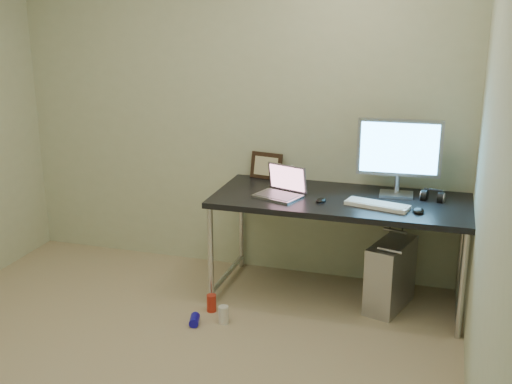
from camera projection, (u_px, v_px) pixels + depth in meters
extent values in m
plane|color=tan|center=(138.00, 382.00, 3.59)|extent=(3.50, 3.50, 0.00)
cube|color=beige|center=(236.00, 110.00, 4.83)|extent=(3.50, 0.02, 2.50)
cube|color=beige|center=(493.00, 196.00, 2.74)|extent=(0.02, 3.50, 2.50)
cube|color=black|center=(341.00, 201.00, 4.39)|extent=(1.74, 0.76, 0.04)
cylinder|color=silver|center=(211.00, 256.00, 4.42)|extent=(0.04, 0.04, 0.71)
cylinder|color=silver|center=(241.00, 224.00, 5.04)|extent=(0.04, 0.04, 0.71)
cylinder|color=silver|center=(462.00, 286.00, 3.96)|extent=(0.04, 0.04, 0.71)
cylinder|color=silver|center=(462.00, 247.00, 4.58)|extent=(0.04, 0.04, 0.71)
cylinder|color=silver|center=(227.00, 273.00, 4.81)|extent=(0.04, 0.68, 0.04)
cylinder|color=silver|center=(458.00, 303.00, 4.35)|extent=(0.04, 0.68, 0.04)
cube|color=silver|center=(390.00, 275.00, 4.40)|extent=(0.32, 0.49, 0.48)
cylinder|color=#A6A6AD|center=(390.00, 250.00, 4.15)|extent=(0.17, 0.07, 0.02)
cylinder|color=#A6A6AD|center=(395.00, 231.00, 4.50)|extent=(0.17, 0.07, 0.02)
cylinder|color=black|center=(390.00, 234.00, 4.70)|extent=(0.01, 0.16, 0.69)
cylinder|color=black|center=(402.00, 239.00, 4.66)|extent=(0.02, 0.11, 0.71)
cylinder|color=red|center=(212.00, 303.00, 4.39)|extent=(0.08, 0.08, 0.12)
cylinder|color=white|center=(223.00, 315.00, 4.22)|extent=(0.08, 0.08, 0.12)
cylinder|color=#150FC5|center=(195.00, 320.00, 4.21)|extent=(0.09, 0.13, 0.06)
cube|color=#A6A6AD|center=(278.00, 196.00, 4.39)|extent=(0.35, 0.30, 0.02)
cube|color=slate|center=(278.00, 195.00, 4.39)|extent=(0.31, 0.25, 0.00)
cube|color=#98979F|center=(287.00, 178.00, 4.46)|extent=(0.30, 0.14, 0.19)
cube|color=#855260|center=(287.00, 178.00, 4.45)|extent=(0.27, 0.12, 0.17)
cube|color=#A6A6AD|center=(396.00, 194.00, 4.43)|extent=(0.24, 0.18, 0.02)
cylinder|color=#A6A6AD|center=(397.00, 184.00, 4.43)|extent=(0.04, 0.04, 0.12)
cube|color=#A6A6AD|center=(399.00, 148.00, 4.35)|extent=(0.57, 0.07, 0.39)
cube|color=#4FB5FF|center=(399.00, 148.00, 4.33)|extent=(0.52, 0.04, 0.34)
cube|color=white|center=(377.00, 205.00, 4.19)|extent=(0.43, 0.23, 0.03)
ellipsoid|color=black|center=(418.00, 209.00, 4.08)|extent=(0.09, 0.12, 0.04)
ellipsoid|color=black|center=(321.00, 199.00, 4.30)|extent=(0.08, 0.11, 0.03)
cylinder|color=black|center=(424.00, 196.00, 4.34)|extent=(0.05, 0.10, 0.09)
cylinder|color=black|center=(441.00, 198.00, 4.30)|extent=(0.05, 0.10, 0.09)
cube|color=black|center=(433.00, 190.00, 4.31)|extent=(0.12, 0.03, 0.01)
cube|color=black|center=(266.00, 166.00, 4.82)|extent=(0.26, 0.11, 0.20)
cylinder|color=silver|center=(291.00, 176.00, 4.73)|extent=(0.01, 0.01, 0.10)
cylinder|color=white|center=(291.00, 168.00, 4.72)|extent=(0.04, 0.03, 0.04)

